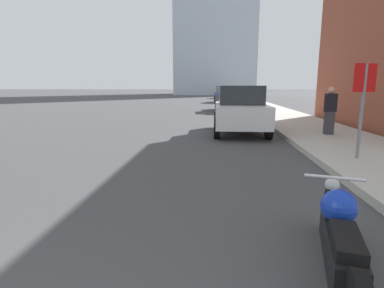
# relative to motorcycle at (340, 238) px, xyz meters

# --- Properties ---
(sidewalk) EXTENTS (3.09, 240.00, 0.15)m
(sidewalk) POSITION_rel_motorcycle_xyz_m (2.71, 36.79, -0.30)
(sidewalk) COLOR #B2ADA3
(sidewalk) RESTS_ON ground_plane
(motorcycle) EXTENTS (0.83, 2.22, 0.77)m
(motorcycle) POSITION_rel_motorcycle_xyz_m (0.00, 0.00, 0.00)
(motorcycle) COLOR black
(motorcycle) RESTS_ON ground_plane
(parked_car_white) EXTENTS (1.93, 3.85, 1.76)m
(parked_car_white) POSITION_rel_motorcycle_xyz_m (-0.21, 8.61, 0.51)
(parked_car_white) COLOR silver
(parked_car_white) RESTS_ON ground_plane
(parked_car_black) EXTENTS (2.21, 4.55, 1.77)m
(parked_car_black) POSITION_rel_motorcycle_xyz_m (-0.05, 19.25, 0.51)
(parked_car_black) COLOR black
(parked_car_black) RESTS_ON ground_plane
(parked_car_blue) EXTENTS (2.20, 4.37, 1.82)m
(parked_car_blue) POSITION_rel_motorcycle_xyz_m (-0.17, 31.11, 0.52)
(parked_car_blue) COLOR #1E3899
(parked_car_blue) RESTS_ON ground_plane
(parked_car_silver) EXTENTS (1.95, 3.88, 1.72)m
(parked_car_silver) POSITION_rel_motorcycle_xyz_m (0.00, 42.78, 0.47)
(parked_car_silver) COLOR #BCBCC1
(parked_car_silver) RESTS_ON ground_plane
(parked_car_green) EXTENTS (2.04, 4.65, 1.63)m
(parked_car_green) POSITION_rel_motorcycle_xyz_m (0.07, 53.60, 0.43)
(parked_car_green) COLOR #1E6B33
(parked_car_green) RESTS_ON ground_plane
(stop_sign) EXTENTS (0.57, 0.26, 2.07)m
(stop_sign) POSITION_rel_motorcycle_xyz_m (2.05, 4.20, 1.18)
(stop_sign) COLOR slate
(stop_sign) RESTS_ON sidewalk
(pedestrian) EXTENTS (0.36, 0.22, 1.58)m
(pedestrian) POSITION_rel_motorcycle_xyz_m (2.68, 7.71, 0.57)
(pedestrian) COLOR #38383D
(pedestrian) RESTS_ON sidewalk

